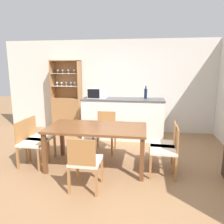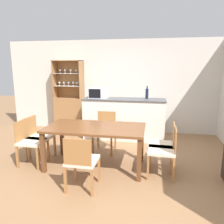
% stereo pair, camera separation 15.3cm
% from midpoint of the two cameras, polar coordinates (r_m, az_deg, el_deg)
% --- Properties ---
extents(ground_plane, '(18.00, 18.00, 0.00)m').
position_cam_midpoint_polar(ground_plane, '(4.01, -3.13, -15.25)').
color(ground_plane, '#936B47').
extents(wall_back, '(6.80, 0.06, 2.55)m').
position_cam_midpoint_polar(wall_back, '(6.19, 1.74, 6.70)').
color(wall_back, silver).
rests_on(wall_back, ground_plane).
extents(kitchen_counter, '(2.06, 0.61, 1.03)m').
position_cam_midpoint_polar(kitchen_counter, '(5.59, 2.05, -1.73)').
color(kitchen_counter, white).
rests_on(kitchen_counter, ground_plane).
extents(display_cabinet, '(0.80, 0.39, 1.99)m').
position_cam_midpoint_polar(display_cabinet, '(6.45, -12.24, 0.63)').
color(display_cabinet, '#A37042').
rests_on(display_cabinet, ground_plane).
extents(dining_table, '(1.77, 0.93, 0.76)m').
position_cam_midpoint_polar(dining_table, '(3.96, -5.13, -5.07)').
color(dining_table, brown).
rests_on(dining_table, ground_plane).
extents(dining_chair_head_near, '(0.44, 0.44, 0.85)m').
position_cam_midpoint_polar(dining_chair_head_near, '(3.32, -8.41, -12.71)').
color(dining_chair_head_near, beige).
rests_on(dining_chair_head_near, ground_plane).
extents(dining_chair_side_right_far, '(0.47, 0.47, 0.85)m').
position_cam_midpoint_polar(dining_chair_side_right_far, '(4.07, 12.53, -8.21)').
color(dining_chair_side_right_far, beige).
rests_on(dining_chair_side_right_far, ground_plane).
extents(dining_chair_head_far, '(0.45, 0.45, 0.85)m').
position_cam_midpoint_polar(dining_chair_head_far, '(4.77, -2.78, -4.94)').
color(dining_chair_head_far, beige).
rests_on(dining_chair_head_far, ground_plane).
extents(dining_chair_side_left_far, '(0.47, 0.47, 0.85)m').
position_cam_midpoint_polar(dining_chair_side_left_far, '(4.59, -19.68, -6.31)').
color(dining_chair_side_left_far, beige).
rests_on(dining_chair_side_left_far, ground_plane).
extents(dining_chair_side_left_near, '(0.45, 0.45, 0.85)m').
position_cam_midpoint_polar(dining_chair_side_left_near, '(4.36, -21.43, -7.40)').
color(dining_chair_side_left_near, beige).
rests_on(dining_chair_side_left_near, ground_plane).
extents(dining_chair_side_right_near, '(0.46, 0.46, 0.85)m').
position_cam_midpoint_polar(dining_chair_side_right_near, '(3.81, 12.79, -9.62)').
color(dining_chair_side_right_near, beige).
rests_on(dining_chair_side_right_near, ground_plane).
extents(microwave, '(0.47, 0.34, 0.26)m').
position_cam_midpoint_polar(microwave, '(5.62, -4.59, 5.01)').
color(microwave, silver).
rests_on(microwave, kitchen_counter).
extents(wine_bottle, '(0.08, 0.08, 0.31)m').
position_cam_midpoint_polar(wine_bottle, '(5.58, 8.00, 4.86)').
color(wine_bottle, '#141E38').
rests_on(wine_bottle, kitchen_counter).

